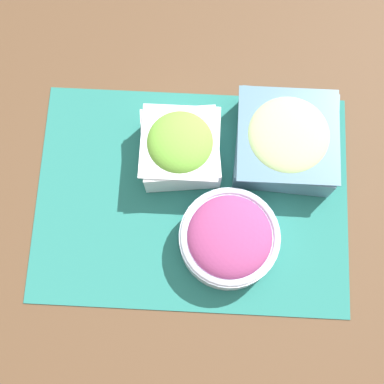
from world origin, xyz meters
TOP-DOWN VIEW (x-y plane):
  - ground_plane at (0.00, 0.00)m, footprint 3.00×3.00m
  - placemat at (0.00, 0.00)m, footprint 0.53×0.38m
  - onion_bowl at (-0.06, 0.07)m, footprint 0.16×0.16m
  - lettuce_bowl at (0.02, -0.07)m, footprint 0.14×0.14m
  - cucumber_bowl at (-0.15, -0.10)m, footprint 0.17×0.17m

SIDE VIEW (x-z plane):
  - ground_plane at x=0.00m, z-range 0.00..0.00m
  - placemat at x=0.00m, z-range 0.00..0.00m
  - onion_bowl at x=-0.06m, z-range 0.00..0.07m
  - cucumber_bowl at x=-0.15m, z-range 0.01..0.08m
  - lettuce_bowl at x=0.02m, z-range 0.00..0.09m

